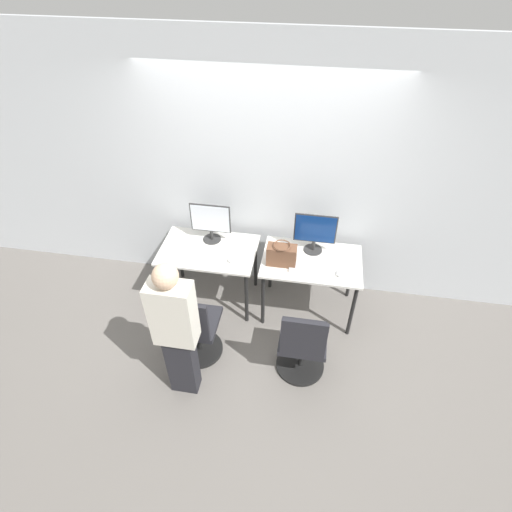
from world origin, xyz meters
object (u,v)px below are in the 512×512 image
Objects in this scene: keyboard_left at (204,258)px; office_chair_right at (302,347)px; office_chair_left at (195,331)px; monitor_right at (315,232)px; person_left at (176,329)px; keyboard_right at (311,269)px; mouse_left at (231,260)px; monitor_left at (211,222)px; handbag at (282,255)px; mouse_right at (339,274)px.

keyboard_left is 0.49× the size of office_chair_right.
office_chair_left is 1.57m from monitor_right.
keyboard_right is (1.07, 1.03, -0.09)m from person_left.
keyboard_left is at bearing -163.15° from monitor_right.
person_left reaches higher than office_chair_left.
keyboard_left is 4.91× the size of mouse_left.
office_chair_right is (1.10, -1.02, -0.60)m from monitor_left.
mouse_left is at bearing 77.14° from person_left.
person_left is 5.14× the size of handbag.
office_chair_right is at bearing -90.68° from keyboard_right.
keyboard_right is at bearing 175.21° from mouse_right.
monitor_left reaches higher than office_chair_left.
keyboard_left is 0.49× the size of office_chair_left.
monitor_right is at bearing 21.00° from mouse_left.
person_left is 1.20m from office_chair_right.
keyboard_left is at bearing 94.79° from office_chair_left.
person_left reaches higher than keyboard_left.
handbag is (-0.59, 0.08, 0.10)m from mouse_right.
keyboard_left is at bearing -179.36° from keyboard_right.
mouse_left and mouse_right have the same top height.
monitor_right is at bearing 90.00° from keyboard_right.
keyboard_right is 0.78m from office_chair_right.
keyboard_left is at bearing -176.40° from mouse_left.
keyboard_left is 1.00× the size of keyboard_right.
monitor_left is at bearing 90.00° from keyboard_left.
office_chair_right is at bearing -67.97° from handbag.
monitor_left reaches higher than handbag.
mouse_right is at bearing -51.37° from monitor_right.
handbag is at bearing 112.03° from office_chair_right.
keyboard_left and keyboard_right have the same top height.
keyboard_right is at bearing -16.30° from monitor_left.
keyboard_right is at bearing 0.64° from keyboard_left.
mouse_left reaches higher than keyboard_left.
mouse_right is at bearing -14.08° from monitor_left.
mouse_right is at bearing -1.47° from mouse_left.
monitor_left is at bearing 179.95° from monitor_right.
monitor_right is 0.40m from keyboard_right.
person_left is 1.73m from monitor_right.
person_left is 3.44× the size of monitor_right.
monitor_right is at bearing -0.05° from monitor_left.
keyboard_left is 0.29× the size of person_left.
handbag is at bearing 170.49° from keyboard_right.
monitor_left is 1.45m from mouse_right.
office_chair_right reaches higher than mouse_left.
mouse_right is (1.39, -0.01, 0.01)m from keyboard_left.
keyboard_right is at bearing 89.32° from office_chair_right.
monitor_right is at bearing 43.21° from office_chair_left.
monitor_right reaches higher than office_chair_right.
keyboard_left is 1.35m from office_chair_right.
office_chair_right is at bearing -113.11° from mouse_right.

